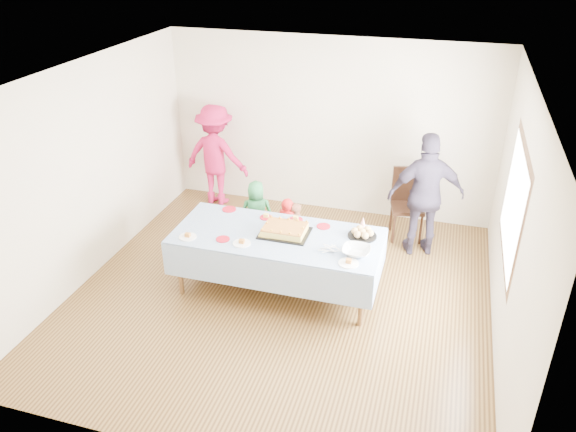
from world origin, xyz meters
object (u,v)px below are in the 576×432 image
Objects in this scene: birthday_cake at (285,230)px; adult_left at (216,155)px; dining_chair at (407,199)px; party_table at (277,239)px.

birthday_cake is 0.36× the size of adult_left.
dining_chair is 3.07m from adult_left.
adult_left is at bearing 163.27° from dining_chair.
adult_left is at bearing 128.64° from party_table.
birthday_cake is at bearing 33.53° from party_table.
adult_left is (-1.76, 2.05, -0.01)m from birthday_cake.
party_table is 4.27× the size of birthday_cake.
adult_left reaches higher than birthday_cake.
birthday_cake is 2.70m from adult_left.
birthday_cake is at bearing -137.81° from dining_chair.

